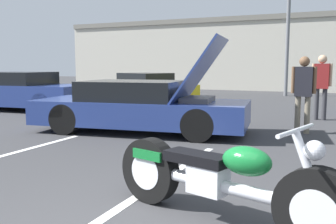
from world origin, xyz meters
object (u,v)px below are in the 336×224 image
light_pole (290,14)px  spectator_near_motorcycle (303,88)px  motorcycle (219,181)px  parked_car_mid_row (147,87)px  spectator_by_show_car (322,81)px  parked_car_left_row (23,92)px  show_car_hood_open (141,107)px

light_pole → spectator_near_motorcycle: size_ratio=4.26×
light_pole → motorcycle: light_pole is taller
light_pole → parked_car_mid_row: 7.92m
spectator_near_motorcycle → spectator_by_show_car: bearing=83.3°
light_pole → spectator_by_show_car: bearing=-77.5°
light_pole → parked_car_left_row: size_ratio=1.54×
parked_car_mid_row → light_pole: bearing=65.2°
show_car_hood_open → light_pole: bearing=73.6°
light_pole → spectator_by_show_car: (1.82, -8.20, -2.90)m
parked_car_left_row → spectator_near_motorcycle: size_ratio=2.76×
light_pole → parked_car_left_row: 12.70m
light_pole → parked_car_mid_row: bearing=-136.9°
parked_car_left_row → spectator_near_motorcycle: spectator_near_motorcycle is taller
motorcycle → spectator_by_show_car: (0.58, 7.71, 0.65)m
parked_car_mid_row → spectator_by_show_car: bearing=-3.1°
spectator_near_motorcycle → spectator_by_show_car: spectator_by_show_car is taller
show_car_hood_open → parked_car_mid_row: bearing=108.4°
spectator_by_show_car → light_pole: bearing=102.5°
parked_car_mid_row → spectator_near_motorcycle: spectator_near_motorcycle is taller
show_car_hood_open → spectator_by_show_car: size_ratio=2.78×
light_pole → spectator_near_motorcycle: (1.54, -10.57, -2.96)m
show_car_hood_open → parked_car_left_row: (-5.69, 2.15, 0.04)m
parked_car_left_row → show_car_hood_open: bearing=-26.1°
light_pole → parked_car_mid_row: (-5.22, -4.89, -3.39)m
parked_car_left_row → spectator_by_show_car: (9.28, 1.51, 0.45)m
parked_car_left_row → spectator_near_motorcycle: bearing=-10.9°
light_pole → spectator_by_show_car: 8.88m
spectator_near_motorcycle → spectator_by_show_car: size_ratio=0.95×
spectator_near_motorcycle → parked_car_left_row: bearing=174.5°
motorcycle → show_car_hood_open: show_car_hood_open is taller
spectator_by_show_car → show_car_hood_open: bearing=-134.4°
motorcycle → spectator_by_show_car: size_ratio=1.38×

